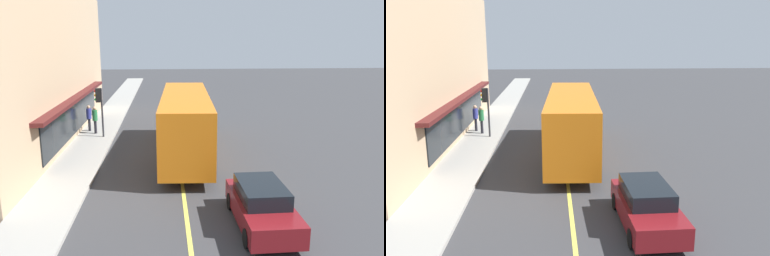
% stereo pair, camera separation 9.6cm
% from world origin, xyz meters
% --- Properties ---
extents(ground, '(120.00, 120.00, 0.00)m').
position_xyz_m(ground, '(0.00, 0.00, 0.00)').
color(ground, '#38383A').
extents(sidewalk, '(80.00, 2.48, 0.15)m').
position_xyz_m(sidewalk, '(0.00, 5.34, 0.07)').
color(sidewalk, '#9E9B93').
rests_on(sidewalk, ground).
extents(lane_centre_stripe, '(36.00, 0.16, 0.01)m').
position_xyz_m(lane_centre_stripe, '(0.00, 0.00, 0.00)').
color(lane_centre_stripe, '#D8D14C').
rests_on(lane_centre_stripe, ground).
extents(bus, '(11.23, 3.01, 3.50)m').
position_xyz_m(bus, '(-1.36, -0.39, 1.99)').
color(bus, orange).
rests_on(bus, ground).
extents(traffic_light, '(0.30, 0.52, 3.20)m').
position_xyz_m(traffic_light, '(2.69, 4.95, 2.53)').
color(traffic_light, '#2D2D33').
rests_on(traffic_light, sidewalk).
extents(car_maroon, '(4.33, 1.93, 1.52)m').
position_xyz_m(car_maroon, '(-9.82, -2.60, 0.74)').
color(car_maroon, maroon).
rests_on(car_maroon, ground).
extents(car_silver, '(4.34, 1.94, 1.52)m').
position_xyz_m(car_silver, '(10.15, -2.01, 0.74)').
color(car_silver, '#B7BABF').
rests_on(car_silver, ground).
extents(pedestrian_waiting, '(0.34, 0.34, 1.85)m').
position_xyz_m(pedestrian_waiting, '(3.62, 5.44, 1.28)').
color(pedestrian_waiting, black).
rests_on(pedestrian_waiting, sidewalk).
extents(pedestrian_near_storefront, '(0.34, 0.34, 1.81)m').
position_xyz_m(pedestrian_near_storefront, '(4.37, 5.98, 1.25)').
color(pedestrian_near_storefront, black).
rests_on(pedestrian_near_storefront, sidewalk).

